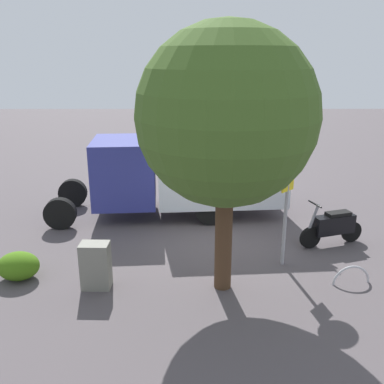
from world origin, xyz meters
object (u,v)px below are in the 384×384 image
at_px(box_truck_near, 189,163).
at_px(motorcycle, 333,226).
at_px(utility_cabinet, 96,266).
at_px(stop_sign, 288,181).
at_px(street_tree, 226,117).
at_px(bike_rack_hoop, 351,283).

bearing_deg(box_truck_near, motorcycle, 143.70).
xyz_separation_m(motorcycle, utility_cabinet, (5.66, 2.14, -0.02)).
relative_size(motorcycle, stop_sign, 0.57).
relative_size(motorcycle, utility_cabinet, 1.74).
relative_size(stop_sign, utility_cabinet, 3.03).
xyz_separation_m(stop_sign, utility_cabinet, (4.15, 1.04, -1.53)).
bearing_deg(box_truck_near, street_tree, 94.92).
height_order(box_truck_near, utility_cabinet, box_truck_near).
bearing_deg(utility_cabinet, motorcycle, -159.29).
bearing_deg(bike_rack_hoop, box_truck_near, -51.00).
height_order(stop_sign, bike_rack_hoop, stop_sign).
height_order(street_tree, utility_cabinet, street_tree).
distance_m(motorcycle, stop_sign, 2.40).
bearing_deg(street_tree, box_truck_near, -80.84).
bearing_deg(bike_rack_hoop, motorcycle, -95.92).
distance_m(motorcycle, utility_cabinet, 6.05).
xyz_separation_m(utility_cabinet, bike_rack_hoop, (-5.45, -0.14, -0.50)).
relative_size(utility_cabinet, bike_rack_hoop, 1.19).
distance_m(box_truck_near, motorcycle, 4.51).
bearing_deg(motorcycle, stop_sign, 18.26).
xyz_separation_m(motorcycle, bike_rack_hoop, (0.21, 2.00, -0.52)).
distance_m(stop_sign, bike_rack_hoop, 2.58).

